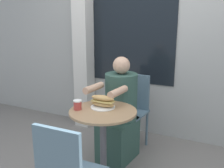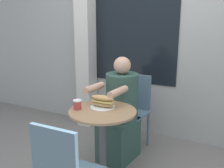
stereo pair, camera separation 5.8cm
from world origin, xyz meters
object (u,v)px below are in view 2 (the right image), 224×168
(seated_diner, at_px, (120,116))
(sandwich_on_plate, at_px, (103,102))
(cafe_table, at_px, (103,132))
(diner_chair, at_px, (134,104))
(drink_cup, at_px, (77,105))

(seated_diner, relative_size, sandwich_on_plate, 5.01)
(cafe_table, height_order, diner_chair, diner_chair)
(sandwich_on_plate, xyz_separation_m, drink_cup, (-0.18, -0.15, -0.01))
(cafe_table, relative_size, sandwich_on_plate, 3.21)
(sandwich_on_plate, bearing_deg, cafe_table, -61.22)
(cafe_table, relative_size, seated_diner, 0.64)
(cafe_table, bearing_deg, diner_chair, 93.27)
(seated_diner, height_order, drink_cup, seated_diner)
(sandwich_on_plate, distance_m, drink_cup, 0.23)
(diner_chair, bearing_deg, drink_cup, 84.85)
(cafe_table, relative_size, diner_chair, 0.83)
(cafe_table, distance_m, drink_cup, 0.34)
(diner_chair, bearing_deg, sandwich_on_plate, 96.00)
(diner_chair, relative_size, drink_cup, 10.13)
(cafe_table, xyz_separation_m, sandwich_on_plate, (-0.04, 0.07, 0.25))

